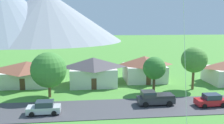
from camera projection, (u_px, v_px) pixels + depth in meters
road_strip at (102, 109)px, 32.18m from camera, size 160.00×7.34×0.08m
mountain_far_east_ridge at (46, 16)px, 140.56m from camera, size 89.82×89.82×29.89m
house_leftmost at (27, 72)px, 44.53m from camera, size 10.31×8.45×4.39m
house_right_center at (144, 68)px, 47.25m from camera, size 8.41×7.31×4.97m
house_rightmost at (93, 71)px, 44.05m from camera, size 9.04×7.07×5.19m
tree_near_left at (194, 60)px, 40.62m from camera, size 4.44×4.44×7.48m
tree_left_of_center at (49, 70)px, 36.53m from camera, size 5.51×5.51×7.14m
tree_near_right at (154, 68)px, 38.82m from camera, size 3.76×3.76×6.09m
parked_car_red_west_end at (211, 100)px, 33.13m from camera, size 4.24×2.16×1.68m
parked_car_silver_mid_west at (44, 108)px, 30.26m from camera, size 4.24×2.16×1.68m
pickup_truck_charcoal_west_side at (155, 98)px, 33.61m from camera, size 5.21×2.34×1.99m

